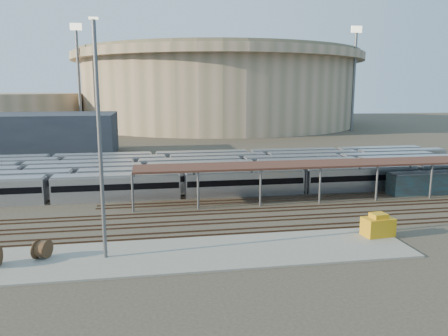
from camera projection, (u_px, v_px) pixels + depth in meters
name	position (u px, v px, depth m)	size (l,w,h in m)	color
ground	(195.00, 212.00, 57.27)	(420.00, 420.00, 0.00)	#383026
apron	(159.00, 256.00, 41.88)	(50.00, 9.00, 0.20)	gray
subway_trains	(163.00, 173.00, 74.30)	(121.95, 23.90, 3.60)	#B8B8BD
inspection_shed	(341.00, 164.00, 63.88)	(60.30, 6.00, 5.30)	#58595D
empty_tracks	(199.00, 222.00, 52.40)	(170.00, 9.62, 0.18)	#4C3323
stadium	(218.00, 87.00, 194.21)	(124.00, 124.00, 32.50)	tan
secondary_arena	(10.00, 111.00, 172.19)	(56.00, 56.00, 14.00)	tan
service_building	(25.00, 135.00, 103.94)	(42.00, 20.00, 10.00)	#1E232D
floodlight_0	(79.00, 75.00, 155.29)	(4.00, 1.00, 38.40)	#58595D
floodlight_2	(354.00, 76.00, 162.09)	(4.00, 1.00, 38.40)	#58595D
floodlight_3	(139.00, 78.00, 207.08)	(4.00, 1.00, 38.40)	#58595D
teal_boxcar	(431.00, 183.00, 66.93)	(13.73, 2.65, 3.20)	#214953
cable_reel_east	(42.00, 249.00, 40.86)	(1.76, 1.76, 0.98)	brown
yard_light_pole	(100.00, 142.00, 39.35)	(0.81, 0.36, 21.77)	#58595D
yellow_equipment	(378.00, 227.00, 47.18)	(3.19, 1.99, 1.99)	#C58A12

